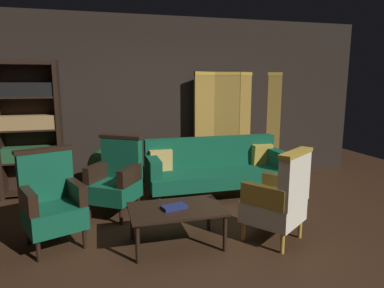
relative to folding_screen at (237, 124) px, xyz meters
name	(u,v)px	position (x,y,z in m)	size (l,w,h in m)	color
ground_plane	(211,240)	(-1.27, -2.34, -0.99)	(10.00, 10.00, 0.00)	#331E11
back_wall	(167,101)	(-1.27, 0.11, 0.41)	(7.20, 0.10, 2.80)	black
folding_screen	(237,124)	(0.00, 0.00, 0.00)	(1.73, 0.37, 1.90)	olive
bookshelf	(29,127)	(-3.42, -0.15, 0.09)	(0.90, 0.32, 2.05)	black
velvet_couch	(215,167)	(-0.72, -0.89, -0.53)	(2.12, 0.78, 0.88)	black
coffee_table	(177,212)	(-1.66, -2.34, -0.61)	(1.00, 0.64, 0.42)	black
armchair_gilt_accent	(279,199)	(-0.56, -2.54, -0.50)	(0.81, 0.80, 1.04)	#B78E33
armchair_wing_left	(52,201)	(-2.94, -1.96, -0.50)	(0.75, 0.75, 1.04)	black
armchair_wing_right	(116,178)	(-2.23, -1.27, -0.50)	(0.80, 0.80, 1.04)	black
potted_plant	(103,170)	(-2.38, -0.57, -0.56)	(0.46, 0.46, 0.75)	brown
book_navy_cloth	(174,207)	(-1.69, -2.35, -0.55)	(0.26, 0.14, 0.04)	navy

